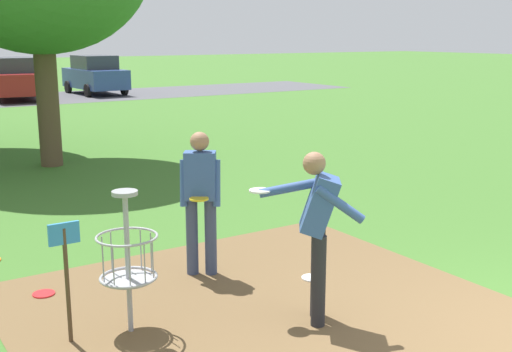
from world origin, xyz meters
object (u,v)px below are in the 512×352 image
object	(u,v)px
player_throwing	(317,226)
parked_car_center_right	(95,75)
disc_golf_basket	(121,258)
frisbee_by_tee	(312,278)
frisbee_scattered_a	(44,294)
player_foreground_watching	(201,195)
parked_car_center_left	(15,79)

from	to	relation	value
player_throwing	parked_car_center_right	bearing A→B (deg)	75.32
disc_golf_basket	player_throwing	size ratio (longest dim) A/B	0.81
frisbee_by_tee	frisbee_scattered_a	bearing A→B (deg)	155.94
player_throwing	frisbee_scattered_a	bearing A→B (deg)	134.56
player_foreground_watching	frisbee_by_tee	distance (m)	1.62
frisbee_scattered_a	parked_car_center_right	bearing A→B (deg)	69.41
disc_golf_basket	parked_car_center_left	size ratio (longest dim) A/B	0.32
disc_golf_basket	frisbee_by_tee	distance (m)	2.47
player_throwing	frisbee_scattered_a	size ratio (longest dim) A/B	7.10
player_foreground_watching	frisbee_scattered_a	size ratio (longest dim) A/B	7.10
player_foreground_watching	parked_car_center_right	size ratio (longest dim) A/B	0.40
frisbee_by_tee	player_throwing	bearing A→B (deg)	-126.22
player_throwing	frisbee_scattered_a	xyz separation A→B (m)	(-2.10, 2.13, -0.98)
parked_car_center_left	parked_car_center_right	distance (m)	3.96
frisbee_scattered_a	parked_car_center_left	distance (m)	23.14
disc_golf_basket	player_foreground_watching	distance (m)	1.67
frisbee_by_tee	parked_car_center_right	world-z (taller)	parked_car_center_right
frisbee_by_tee	disc_golf_basket	bearing A→B (deg)	-177.38
frisbee_by_tee	frisbee_scattered_a	world-z (taller)	same
player_foreground_watching	frisbee_by_tee	size ratio (longest dim) A/B	6.96
frisbee_scattered_a	parked_car_center_right	distance (m)	25.02
player_throwing	parked_car_center_right	xyz separation A→B (m)	(6.69, 25.54, -0.06)
disc_golf_basket	frisbee_by_tee	world-z (taller)	disc_golf_basket
disc_golf_basket	player_foreground_watching	world-z (taller)	player_foreground_watching
frisbee_scattered_a	frisbee_by_tee	bearing A→B (deg)	-24.06
player_foreground_watching	parked_car_center_right	distance (m)	24.81
player_foreground_watching	frisbee_scattered_a	world-z (taller)	player_foreground_watching
disc_golf_basket	parked_car_center_right	size ratio (longest dim) A/B	0.33
frisbee_by_tee	parked_car_center_left	bearing A→B (deg)	84.83
player_foreground_watching	parked_car_center_right	world-z (taller)	parked_car_center_right
player_throwing	frisbee_by_tee	distance (m)	1.48
disc_golf_basket	player_throwing	distance (m)	1.89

